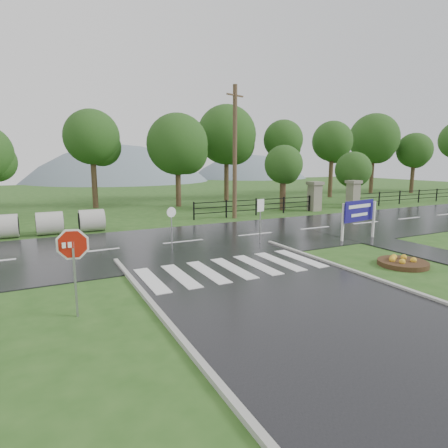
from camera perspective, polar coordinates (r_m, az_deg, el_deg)
ground at (r=9.68m, az=15.95°, el=-14.35°), size 120.00×120.00×0.00m
main_road at (r=17.94m, az=-6.20°, el=-2.82°), size 90.00×8.00×0.04m
walkway at (r=18.37m, az=27.13°, el=-3.56°), size 2.20×11.00×0.04m
crosswalk at (r=13.50m, az=1.37°, el=-6.73°), size 6.50×2.80×0.02m
pillar_west at (r=29.58m, az=13.64°, el=4.24°), size 1.00×1.00×2.24m
pillar_east at (r=32.31m, az=19.08°, el=4.42°), size 1.00×1.00×2.24m
fence_west at (r=26.54m, az=4.92°, el=2.88°), size 9.58×0.08×1.20m
fence_east at (r=40.74m, az=29.68°, el=4.06°), size 20.58×0.08×1.20m
hills at (r=74.62m, az=-18.57°, el=-5.83°), size 102.00×48.00×48.00m
treeline at (r=31.47m, az=-13.54°, el=2.40°), size 83.20×5.20×10.00m
stop_sign at (r=9.88m, az=-22.01°, el=-3.90°), size 1.04×0.25×2.39m
estate_billboard at (r=19.33m, az=19.90°, el=1.61°), size 2.21×0.43×1.96m
flower_bed at (r=15.49m, az=25.60°, el=-5.26°), size 1.79×1.79×0.36m
reg_sign_small at (r=17.34m, az=5.58°, el=1.79°), size 0.45×0.17×2.11m
reg_sign_round at (r=16.20m, az=-8.00°, el=0.23°), size 0.44×0.11×1.90m
utility_pole_east at (r=24.92m, az=1.66°, el=10.90°), size 1.47×0.61×8.62m
entrance_tree_left at (r=29.47m, az=9.07°, el=8.89°), size 2.95×2.95×5.01m
entrance_tree_right at (r=34.26m, az=19.09°, el=7.79°), size 3.06×3.06×4.58m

